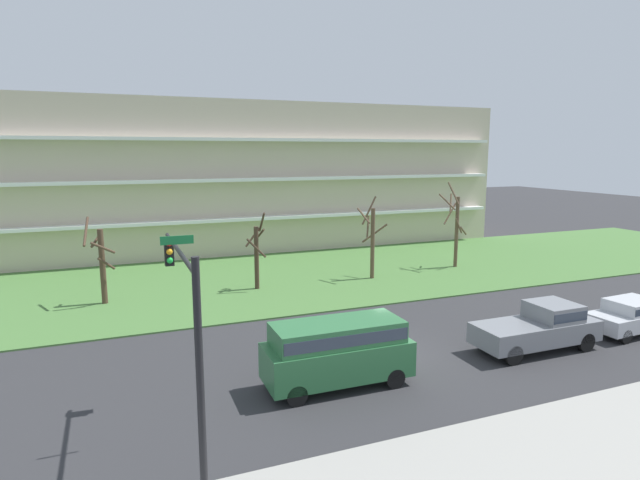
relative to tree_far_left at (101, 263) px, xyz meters
name	(u,v)px	position (x,y,z in m)	size (l,w,h in m)	color
ground	(390,353)	(11.00, -11.80, -2.34)	(160.00, 160.00, 0.00)	#2D2D30
sidewalk_curb_near	(535,454)	(11.00, -19.80, -2.26)	(80.00, 4.00, 0.15)	#99968E
grass_lawn_strip	(285,277)	(11.00, 2.20, -2.30)	(80.00, 16.00, 0.08)	#477238
apartment_building	(236,176)	(11.00, 15.57, 3.73)	(45.39, 11.69, 12.14)	beige
tree_far_left	(101,263)	(0.00, 0.00, 0.00)	(1.58, 1.59, 4.77)	#4C3828
tree_left	(257,254)	(8.55, -0.08, -0.13)	(1.20, 1.34, 4.70)	#423023
tree_center	(372,239)	(16.14, -0.23, 0.32)	(2.02, 2.00, 5.37)	brown
tree_right	(456,226)	(23.19, 0.54, 0.66)	(1.71, 1.89, 6.11)	brown
pickup_gray_near_left	(540,326)	(17.00, -13.80, -1.32)	(5.42, 2.04, 1.95)	slate
van_green_center_left	(337,348)	(7.75, -13.80, -0.94)	(5.23, 2.07, 2.36)	#2D6B3D
sedan_silver_center_right	(632,314)	(22.48, -13.80, -1.47)	(4.49, 2.04, 1.57)	#B7BABF
traffic_signal_mast	(185,310)	(2.30, -16.28, 1.80)	(0.90, 6.03, 5.97)	black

